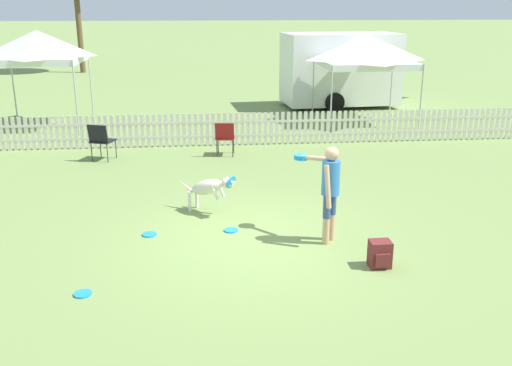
{
  "coord_description": "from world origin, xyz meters",
  "views": [
    {
      "loc": [
        -0.87,
        -8.44,
        3.64
      ],
      "look_at": [
        0.03,
        0.66,
        0.74
      ],
      "focal_mm": 40.0,
      "sensor_mm": 36.0,
      "label": 1
    }
  ],
  "objects_px": {
    "leaping_dog": "(209,187)",
    "equipment_trailer": "(340,69)",
    "canopy_tent_main": "(38,47)",
    "frisbee_near_handler": "(231,230)",
    "frisbee_midfield": "(83,294)",
    "backpack_on_grass": "(380,254)",
    "folding_chair_blue_left": "(101,139)",
    "handler_person": "(328,183)",
    "canopy_tent_secondary": "(366,51)",
    "frisbee_near_dog": "(150,234)",
    "folding_chair_center": "(225,136)"
  },
  "relations": [
    {
      "from": "frisbee_near_handler",
      "to": "folding_chair_center",
      "type": "bearing_deg",
      "value": 88.44
    },
    {
      "from": "handler_person",
      "to": "frisbee_near_handler",
      "type": "xyz_separation_m",
      "value": [
        -1.49,
        0.56,
        -0.96
      ]
    },
    {
      "from": "frisbee_near_dog",
      "to": "canopy_tent_main",
      "type": "height_order",
      "value": "canopy_tent_main"
    },
    {
      "from": "folding_chair_blue_left",
      "to": "equipment_trailer",
      "type": "height_order",
      "value": "equipment_trailer"
    },
    {
      "from": "leaping_dog",
      "to": "backpack_on_grass",
      "type": "bearing_deg",
      "value": 82.9
    },
    {
      "from": "handler_person",
      "to": "canopy_tent_main",
      "type": "bearing_deg",
      "value": 73.58
    },
    {
      "from": "handler_person",
      "to": "frisbee_midfield",
      "type": "relative_size",
      "value": 6.58
    },
    {
      "from": "frisbee_near_dog",
      "to": "equipment_trailer",
      "type": "xyz_separation_m",
      "value": [
        5.95,
        11.65,
        1.36
      ]
    },
    {
      "from": "leaping_dog",
      "to": "frisbee_near_handler",
      "type": "relative_size",
      "value": 4.51
    },
    {
      "from": "frisbee_near_handler",
      "to": "equipment_trailer",
      "type": "height_order",
      "value": "equipment_trailer"
    },
    {
      "from": "handler_person",
      "to": "equipment_trailer",
      "type": "height_order",
      "value": "equipment_trailer"
    },
    {
      "from": "folding_chair_blue_left",
      "to": "frisbee_near_handler",
      "type": "bearing_deg",
      "value": 141.39
    },
    {
      "from": "frisbee_near_dog",
      "to": "folding_chair_blue_left",
      "type": "xyz_separation_m",
      "value": [
        -1.5,
        4.81,
        0.53
      ]
    },
    {
      "from": "folding_chair_blue_left",
      "to": "frisbee_near_dog",
      "type": "bearing_deg",
      "value": 127.87
    },
    {
      "from": "folding_chair_center",
      "to": "canopy_tent_main",
      "type": "height_order",
      "value": "canopy_tent_main"
    },
    {
      "from": "backpack_on_grass",
      "to": "folding_chair_blue_left",
      "type": "relative_size",
      "value": 0.44
    },
    {
      "from": "frisbee_near_handler",
      "to": "canopy_tent_main",
      "type": "height_order",
      "value": "canopy_tent_main"
    },
    {
      "from": "leaping_dog",
      "to": "equipment_trailer",
      "type": "relative_size",
      "value": 0.22
    },
    {
      "from": "canopy_tent_main",
      "to": "canopy_tent_secondary",
      "type": "relative_size",
      "value": 1.04
    },
    {
      "from": "frisbee_midfield",
      "to": "equipment_trailer",
      "type": "distance_m",
      "value": 15.19
    },
    {
      "from": "folding_chair_center",
      "to": "folding_chair_blue_left",
      "type": "bearing_deg",
      "value": 9.2
    },
    {
      "from": "leaping_dog",
      "to": "canopy_tent_main",
      "type": "relative_size",
      "value": 0.37
    },
    {
      "from": "canopy_tent_main",
      "to": "equipment_trailer",
      "type": "bearing_deg",
      "value": 15.21
    },
    {
      "from": "canopy_tent_secondary",
      "to": "frisbee_near_handler",
      "type": "bearing_deg",
      "value": -118.06
    },
    {
      "from": "equipment_trailer",
      "to": "frisbee_near_handler",
      "type": "bearing_deg",
      "value": -116.64
    },
    {
      "from": "frisbee_near_dog",
      "to": "backpack_on_grass",
      "type": "bearing_deg",
      "value": -23.99
    },
    {
      "from": "leaping_dog",
      "to": "frisbee_near_dog",
      "type": "xyz_separation_m",
      "value": [
        -1.01,
        -0.93,
        -0.48
      ]
    },
    {
      "from": "frisbee_near_handler",
      "to": "canopy_tent_main",
      "type": "bearing_deg",
      "value": 120.05
    },
    {
      "from": "leaping_dog",
      "to": "frisbee_midfield",
      "type": "height_order",
      "value": "leaping_dog"
    },
    {
      "from": "frisbee_near_dog",
      "to": "canopy_tent_secondary",
      "type": "xyz_separation_m",
      "value": [
        6.1,
        8.96,
        2.19
      ]
    },
    {
      "from": "frisbee_midfield",
      "to": "folding_chair_center",
      "type": "height_order",
      "value": "folding_chair_center"
    },
    {
      "from": "handler_person",
      "to": "frisbee_near_dog",
      "type": "relative_size",
      "value": 6.58
    },
    {
      "from": "canopy_tent_secondary",
      "to": "equipment_trailer",
      "type": "xyz_separation_m",
      "value": [
        -0.14,
        2.69,
        -0.83
      ]
    },
    {
      "from": "frisbee_near_dog",
      "to": "frisbee_midfield",
      "type": "xyz_separation_m",
      "value": [
        -0.71,
        -1.94,
        0.0
      ]
    },
    {
      "from": "frisbee_midfield",
      "to": "backpack_on_grass",
      "type": "distance_m",
      "value": 4.13
    },
    {
      "from": "frisbee_near_handler",
      "to": "equipment_trailer",
      "type": "xyz_separation_m",
      "value": [
        4.61,
        11.6,
        1.36
      ]
    },
    {
      "from": "folding_chair_blue_left",
      "to": "canopy_tent_main",
      "type": "height_order",
      "value": "canopy_tent_main"
    },
    {
      "from": "leaping_dog",
      "to": "canopy_tent_secondary",
      "type": "height_order",
      "value": "canopy_tent_secondary"
    },
    {
      "from": "folding_chair_blue_left",
      "to": "folding_chair_center",
      "type": "relative_size",
      "value": 1.05
    },
    {
      "from": "frisbee_midfield",
      "to": "frisbee_near_dog",
      "type": "bearing_deg",
      "value": 69.94
    },
    {
      "from": "canopy_tent_secondary",
      "to": "folding_chair_blue_left",
      "type": "bearing_deg",
      "value": -151.33
    },
    {
      "from": "leaping_dog",
      "to": "canopy_tent_main",
      "type": "height_order",
      "value": "canopy_tent_main"
    },
    {
      "from": "canopy_tent_main",
      "to": "canopy_tent_secondary",
      "type": "height_order",
      "value": "canopy_tent_main"
    },
    {
      "from": "frisbee_near_dog",
      "to": "canopy_tent_main",
      "type": "distance_m",
      "value": 10.06
    },
    {
      "from": "frisbee_near_handler",
      "to": "handler_person",
      "type": "bearing_deg",
      "value": -20.43
    },
    {
      "from": "frisbee_midfield",
      "to": "canopy_tent_secondary",
      "type": "xyz_separation_m",
      "value": [
        6.8,
        10.9,
        2.19
      ]
    },
    {
      "from": "folding_chair_blue_left",
      "to": "handler_person",
      "type": "bearing_deg",
      "value": 149.75
    },
    {
      "from": "backpack_on_grass",
      "to": "canopy_tent_main",
      "type": "bearing_deg",
      "value": 124.54
    },
    {
      "from": "leaping_dog",
      "to": "backpack_on_grass",
      "type": "relative_size",
      "value": 2.71
    },
    {
      "from": "backpack_on_grass",
      "to": "frisbee_near_dog",
      "type": "bearing_deg",
      "value": 156.01
    }
  ]
}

